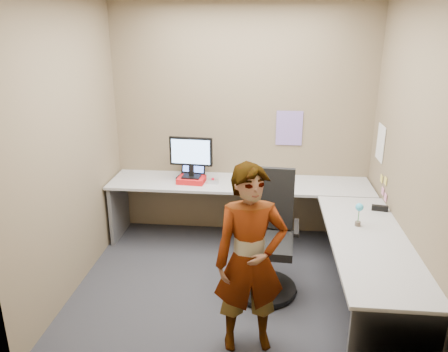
# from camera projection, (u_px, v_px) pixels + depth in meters

# --- Properties ---
(ground) EXTENTS (3.00, 3.00, 0.00)m
(ground) POSITION_uv_depth(u_px,v_px,m) (232.00, 285.00, 4.29)
(ground) COLOR #28282D
(ground) RESTS_ON ground
(wall_back) EXTENTS (3.00, 0.00, 3.00)m
(wall_back) POSITION_uv_depth(u_px,v_px,m) (242.00, 123.00, 5.07)
(wall_back) COLOR brown
(wall_back) RESTS_ON ground
(wall_right) EXTENTS (0.00, 2.70, 2.70)m
(wall_right) POSITION_uv_depth(u_px,v_px,m) (408.00, 158.00, 3.71)
(wall_right) COLOR brown
(wall_right) RESTS_ON ground
(wall_left) EXTENTS (0.00, 2.70, 2.70)m
(wall_left) POSITION_uv_depth(u_px,v_px,m) (69.00, 149.00, 3.99)
(wall_left) COLOR brown
(wall_left) RESTS_ON ground
(desk) EXTENTS (2.98, 2.58, 0.73)m
(desk) POSITION_uv_depth(u_px,v_px,m) (278.00, 216.00, 4.42)
(desk) COLOR #B2B2B2
(desk) RESTS_ON ground
(paper_ream) EXTENTS (0.32, 0.25, 0.06)m
(paper_ream) POSITION_uv_depth(u_px,v_px,m) (191.00, 180.00, 4.95)
(paper_ream) COLOR red
(paper_ream) RESTS_ON desk
(monitor) EXTENTS (0.49, 0.16, 0.46)m
(monitor) POSITION_uv_depth(u_px,v_px,m) (191.00, 154.00, 4.87)
(monitor) COLOR black
(monitor) RESTS_ON paper_ream
(laptop) EXTENTS (0.33, 0.29, 0.21)m
(laptop) POSITION_uv_depth(u_px,v_px,m) (192.00, 172.00, 5.16)
(laptop) COLOR black
(laptop) RESTS_ON desk
(trackball_mouse) EXTENTS (0.12, 0.08, 0.07)m
(trackball_mouse) POSITION_uv_depth(u_px,v_px,m) (213.00, 181.00, 4.92)
(trackball_mouse) COLOR #B7B7BC
(trackball_mouse) RESTS_ON desk
(origami) EXTENTS (0.10, 0.10, 0.06)m
(origami) POSITION_uv_depth(u_px,v_px,m) (199.00, 181.00, 4.92)
(origami) COLOR white
(origami) RESTS_ON desk
(stapler) EXTENTS (0.15, 0.06, 0.05)m
(stapler) POSITION_uv_depth(u_px,v_px,m) (380.00, 208.00, 4.19)
(stapler) COLOR black
(stapler) RESTS_ON desk
(flower) EXTENTS (0.07, 0.07, 0.22)m
(flower) POSITION_uv_depth(u_px,v_px,m) (359.00, 211.00, 3.84)
(flower) COLOR brown
(flower) RESTS_ON desk
(calendar_purple) EXTENTS (0.30, 0.01, 0.40)m
(calendar_purple) POSITION_uv_depth(u_px,v_px,m) (289.00, 128.00, 5.02)
(calendar_purple) COLOR #846BB7
(calendar_purple) RESTS_ON wall_back
(calendar_white) EXTENTS (0.01, 0.28, 0.38)m
(calendar_white) POSITION_uv_depth(u_px,v_px,m) (381.00, 143.00, 4.59)
(calendar_white) COLOR white
(calendar_white) RESTS_ON wall_right
(sticky_note_a) EXTENTS (0.01, 0.07, 0.07)m
(sticky_note_a) POSITION_uv_depth(u_px,v_px,m) (385.00, 181.00, 4.36)
(sticky_note_a) COLOR #F2E059
(sticky_note_a) RESTS_ON wall_right
(sticky_note_b) EXTENTS (0.01, 0.07, 0.07)m
(sticky_note_b) POSITION_uv_depth(u_px,v_px,m) (383.00, 191.00, 4.44)
(sticky_note_b) COLOR pink
(sticky_note_b) RESTS_ON wall_right
(sticky_note_c) EXTENTS (0.01, 0.07, 0.07)m
(sticky_note_c) POSITION_uv_depth(u_px,v_px,m) (385.00, 197.00, 4.34)
(sticky_note_c) COLOR pink
(sticky_note_c) RESTS_ON wall_right
(sticky_note_d) EXTENTS (0.01, 0.07, 0.07)m
(sticky_note_d) POSITION_uv_depth(u_px,v_px,m) (381.00, 179.00, 4.51)
(sticky_note_d) COLOR #F2E059
(sticky_note_d) RESTS_ON wall_right
(office_chair) EXTENTS (0.61, 0.61, 1.15)m
(office_chair) POSITION_uv_depth(u_px,v_px,m) (266.00, 244.00, 4.10)
(office_chair) COLOR black
(office_chair) RESTS_ON ground
(person) EXTENTS (0.61, 0.47, 1.51)m
(person) POSITION_uv_depth(u_px,v_px,m) (250.00, 260.00, 3.27)
(person) COLOR #999399
(person) RESTS_ON ground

